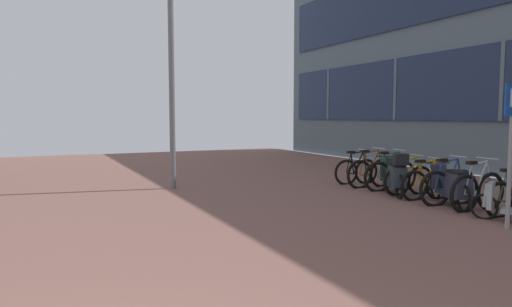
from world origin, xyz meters
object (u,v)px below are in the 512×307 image
at_px(bicycle_rack_02, 478,192).
at_px(scooter_mid, 395,175).
at_px(bicycle_rack_06, 390,176).
at_px(bicycle_rack_07, 371,173).
at_px(bicycle_rack_05, 409,180).
at_px(lamp_post, 171,59).
at_px(bicycle_rack_04, 426,184).
at_px(scooter_far, 453,186).
at_px(bicycle_rack_03, 448,187).
at_px(parking_sign, 511,139).
at_px(bicycle_rack_08, 356,171).

relative_size(bicycle_rack_02, scooter_mid, 0.90).
height_order(bicycle_rack_06, bicycle_rack_07, bicycle_rack_06).
xyz_separation_m(bicycle_rack_05, lamp_post, (-4.60, 3.23, 2.85)).
bearing_deg(bicycle_rack_04, scooter_far, -95.68).
bearing_deg(scooter_far, bicycle_rack_04, 84.32).
relative_size(bicycle_rack_03, bicycle_rack_04, 1.06).
distance_m(bicycle_rack_02, bicycle_rack_06, 2.48).
distance_m(scooter_mid, lamp_post, 5.96).
relative_size(scooter_mid, scooter_far, 0.96).
distance_m(bicycle_rack_02, bicycle_rack_05, 1.86).
bearing_deg(bicycle_rack_02, bicycle_rack_03, 96.14).
bearing_deg(bicycle_rack_06, scooter_mid, -124.18).
bearing_deg(bicycle_rack_03, scooter_mid, 97.54).
xyz_separation_m(bicycle_rack_03, bicycle_rack_04, (0.05, 0.62, -0.03)).
relative_size(bicycle_rack_06, lamp_post, 0.25).
bearing_deg(scooter_far, bicycle_rack_05, 82.45).
bearing_deg(bicycle_rack_04, lamp_post, 139.40).
relative_size(bicycle_rack_05, parking_sign, 0.56).
relative_size(scooter_far, parking_sign, 0.74).
bearing_deg(bicycle_rack_03, bicycle_rack_05, 82.75).
xyz_separation_m(scooter_far, parking_sign, (-0.71, -1.67, 1.03)).
bearing_deg(bicycle_rack_04, scooter_mid, 107.67).
relative_size(bicycle_rack_08, parking_sign, 0.56).
relative_size(bicycle_rack_04, parking_sign, 0.57).
distance_m(bicycle_rack_02, lamp_post, 7.37).
relative_size(bicycle_rack_03, bicycle_rack_08, 1.07).
bearing_deg(parking_sign, lamp_post, 120.65).
relative_size(bicycle_rack_05, scooter_far, 0.77).
height_order(bicycle_rack_06, scooter_mid, bicycle_rack_06).
bearing_deg(scooter_far, bicycle_rack_06, 84.18).
distance_m(bicycle_rack_08, scooter_far, 3.22).
distance_m(bicycle_rack_03, lamp_post, 6.91).
distance_m(bicycle_rack_08, parking_sign, 5.09).
height_order(bicycle_rack_02, bicycle_rack_06, bicycle_rack_02).
bearing_deg(bicycle_rack_03, scooter_far, -100.60).
xyz_separation_m(bicycle_rack_03, bicycle_rack_07, (0.10, 2.48, 0.00)).
bearing_deg(parking_sign, bicycle_rack_08, 79.98).
bearing_deg(parking_sign, scooter_mid, 79.96).
bearing_deg(bicycle_rack_08, lamp_post, 163.29).
bearing_deg(bicycle_rack_02, scooter_mid, 97.10).
height_order(bicycle_rack_02, scooter_far, bicycle_rack_02).
xyz_separation_m(bicycle_rack_05, scooter_far, (-0.18, -1.36, 0.07)).
xyz_separation_m(bicycle_rack_04, scooter_far, (-0.07, -0.74, 0.07)).
xyz_separation_m(bicycle_rack_02, bicycle_rack_08, (0.07, 3.72, -0.03)).
xyz_separation_m(bicycle_rack_04, lamp_post, (-4.49, 3.85, 2.85)).
height_order(bicycle_rack_03, bicycle_rack_08, bicycle_rack_03).
xyz_separation_m(bicycle_rack_08, parking_sign, (-0.86, -4.89, 1.10)).
relative_size(bicycle_rack_02, bicycle_rack_06, 1.02).
distance_m(bicycle_rack_04, bicycle_rack_05, 0.63).
bearing_deg(bicycle_rack_06, scooter_far, -95.82).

